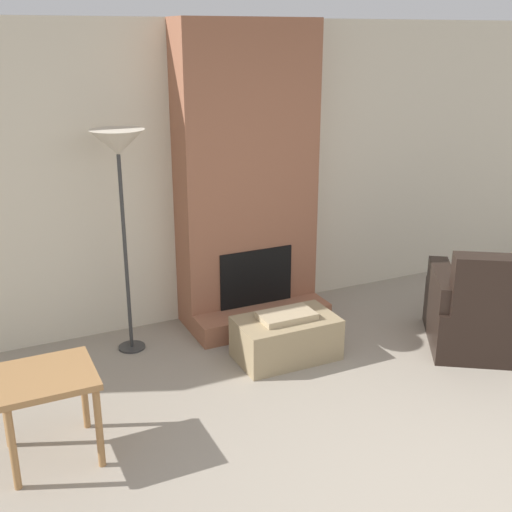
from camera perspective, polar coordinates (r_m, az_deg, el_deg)
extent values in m
cube|color=beige|center=(5.78, -1.74, 7.43)|extent=(8.00, 0.06, 2.60)
cube|color=#935B42|center=(5.58, -0.83, 7.02)|extent=(1.22, 0.38, 2.60)
cube|color=#935B42|center=(5.67, 0.65, -5.67)|extent=(1.22, 0.30, 0.18)
cube|color=black|center=(5.66, 0.02, -1.93)|extent=(0.69, 0.02, 0.51)
cube|color=#998460|center=(5.17, 2.70, -7.30)|extent=(0.80, 0.47, 0.34)
cube|color=tan|center=(5.09, 2.73, -5.32)|extent=(0.44, 0.26, 0.05)
cube|color=black|center=(5.69, 19.07, -5.43)|extent=(1.14, 1.17, 0.42)
cube|color=black|center=(5.28, 20.04, -4.64)|extent=(0.62, 0.50, 0.90)
cube|color=black|center=(5.59, 16.13, -4.39)|extent=(0.58, 0.77, 0.62)
cube|color=#9E7042|center=(4.06, -18.16, -10.17)|extent=(0.56, 0.53, 0.04)
cylinder|color=#9E7042|center=(4.00, -20.80, -15.75)|extent=(0.04, 0.04, 0.53)
cylinder|color=#9E7042|center=(4.04, -13.78, -14.61)|extent=(0.04, 0.04, 0.53)
cylinder|color=#9E7042|center=(4.38, -21.38, -12.57)|extent=(0.04, 0.04, 0.53)
cylinder|color=#9E7042|center=(4.42, -15.03, -11.57)|extent=(0.04, 0.04, 0.53)
cylinder|color=#333333|center=(5.48, -10.97, -7.94)|extent=(0.22, 0.22, 0.02)
cylinder|color=#333333|center=(5.17, -11.53, 0.07)|extent=(0.03, 0.03, 1.60)
cone|color=beige|center=(4.96, -12.21, 9.87)|extent=(0.42, 0.42, 0.19)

